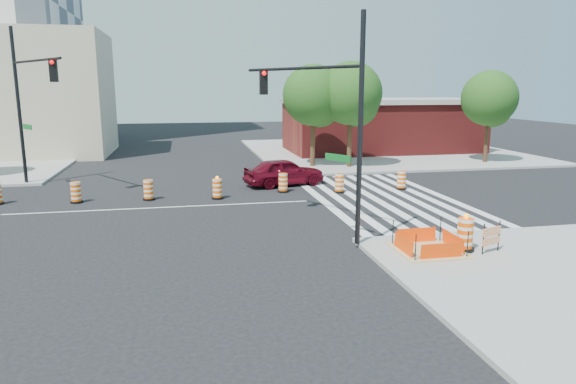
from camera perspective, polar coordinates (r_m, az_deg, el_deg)
name	(u,v)px	position (r m, az deg, el deg)	size (l,w,h in m)	color
ground	(163,208)	(24.87, -13.74, -1.68)	(120.00, 120.00, 0.00)	black
sidewalk_ne	(380,151)	(45.82, 10.24, 4.50)	(22.00, 22.00, 0.15)	gray
crosswalk_east	(382,198)	(26.74, 10.39, -0.61)	(6.75, 13.50, 0.01)	silver
lane_centerline	(163,207)	(24.87, -13.74, -1.67)	(14.00, 0.12, 0.01)	silver
excavation_pit	(428,249)	(17.97, 15.30, -6.12)	(2.20, 2.20, 0.90)	tan
brick_storefront	(381,125)	(45.61, 10.34, 7.30)	(16.50, 8.50, 4.60)	maroon
beige_midrise	(18,94)	(48.04, -27.78, 9.59)	(14.00, 10.00, 10.00)	#BFB391
red_coupe	(284,172)	(29.52, -0.45, 2.26)	(1.86, 4.63, 1.58)	#560715
signal_pole_se	(325,108)	(18.62, 4.12, 9.28)	(3.22, 5.15, 7.86)	black
signal_pole_nw	(29,92)	(31.25, -26.88, 9.91)	(3.71, 5.60, 8.70)	black
pit_drum	(465,235)	(18.27, 19.08, -4.56)	(0.65, 0.65, 1.28)	black
barricade	(491,236)	(18.33, 21.66, -4.57)	(0.85, 0.33, 1.04)	#FF5A05
tree_north_c	(314,99)	(35.78, 2.87, 10.32)	(4.20, 4.20, 7.14)	#382314
tree_north_d	(351,97)	(35.66, 7.02, 10.42)	(4.30, 4.30, 7.30)	#382314
tree_north_e	(490,101)	(40.41, 21.48, 9.34)	(3.99, 3.99, 6.78)	#382314
median_drum_2	(76,193)	(27.11, -22.49, -0.12)	(0.60, 0.60, 1.02)	black
median_drum_3	(149,191)	(26.60, -15.23, 0.14)	(0.60, 0.60, 1.02)	black
median_drum_4	(217,189)	(26.18, -7.85, 0.29)	(0.60, 0.60, 1.18)	black
median_drum_5	(283,183)	(27.61, -0.55, 0.96)	(0.60, 0.60, 1.02)	black
median_drum_6	(339,184)	(27.65, 5.74, 0.92)	(0.60, 0.60, 1.02)	black
median_drum_7	(401,181)	(29.08, 12.49, 1.23)	(0.60, 0.60, 1.02)	black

